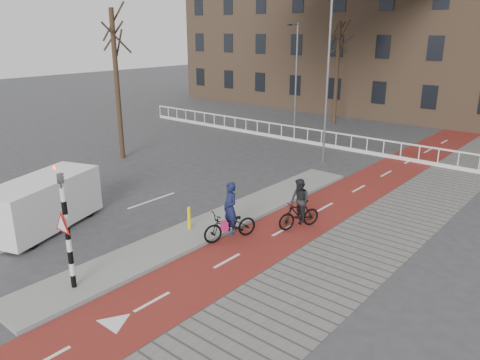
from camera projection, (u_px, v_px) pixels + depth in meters
The scene contains 15 objects.
ground at pixel (146, 270), 14.04m from camera, with size 120.00×120.00×0.00m, color #38383A.
bike_lane at pixel (348, 194), 20.41m from camera, with size 2.50×60.00×0.01m, color maroon.
sidewalk at pixel (412, 210), 18.70m from camera, with size 3.00×60.00×0.01m, color slate.
curb_island at pixel (218, 222), 17.36m from camera, with size 1.80×16.00×0.12m, color gray.
traffic_signal at pixel (66, 224), 12.31m from camera, with size 0.80×0.80×3.68m.
bollard at pixel (189, 218), 16.50m from camera, with size 0.12×0.12×0.82m, color yellow.
cyclist_near at pixel (230, 221), 15.85m from camera, with size 1.35×2.09×2.04m.
cyclist_far at pixel (299, 208), 16.76m from camera, with size 1.11×1.75×1.84m.
van at pixel (43, 203), 16.66m from camera, with size 3.09×4.68×1.87m.
railing at pixel (307, 139), 29.39m from camera, with size 28.00×0.10×0.99m.
townhouse_row at pixel (436, 16), 36.79m from camera, with size 46.00×10.00×15.90m.
tree_left at pixel (117, 86), 25.00m from camera, with size 0.26×0.26×7.94m, color #302215.
tree_mid at pixel (337, 74), 34.40m from camera, with size 0.28×0.28×7.41m, color #302215.
streetlight_near at pixel (327, 83), 23.99m from camera, with size 0.12×0.12×8.52m, color slate.
streetlight_left at pixel (296, 78), 32.42m from camera, with size 0.12×0.12×7.29m, color slate.
Camera 1 is at (10.21, -7.77, 6.91)m, focal length 35.00 mm.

